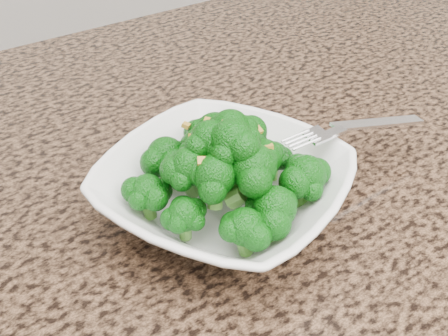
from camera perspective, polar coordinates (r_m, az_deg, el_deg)
granite_counter at (r=0.49m, az=1.91°, el=-10.10°), size 1.64×1.04×0.03m
bowl at (r=0.50m, az=0.00°, el=-2.20°), size 0.28×0.28×0.05m
broccoli_pile at (r=0.47m, az=0.00°, el=3.46°), size 0.19×0.19×0.07m
garlic_topping at (r=0.45m, az=0.00°, el=7.34°), size 0.11×0.11×0.01m
fork at (r=0.53m, az=11.44°, el=3.71°), size 0.19×0.05×0.01m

